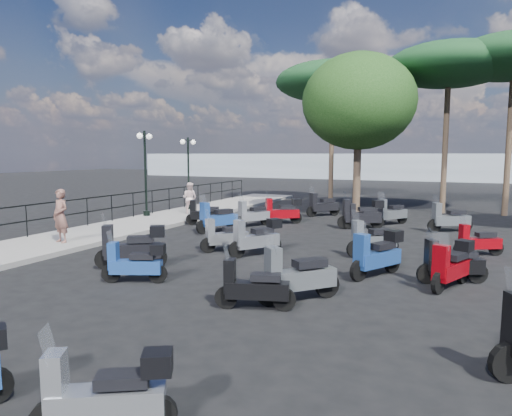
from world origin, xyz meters
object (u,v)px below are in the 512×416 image
at_px(scooter_14, 361,215).
at_px(scooter_25, 478,242).
at_px(broadleaf_tree, 359,102).
at_px(scooter_7, 225,237).
at_px(scooter_19, 377,255).
at_px(woman, 61,216).
at_px(scooter_13, 256,238).
at_px(scooter_9, 282,212).
at_px(scooter_17, 297,277).
at_px(scooter_21, 363,218).
at_px(scooter_24, 452,266).
at_px(scooter_10, 322,206).
at_px(scooter_2, 132,247).
at_px(scooter_20, 372,240).
at_px(scooter_6, 135,264).
at_px(lamp_post_2, 188,168).
at_px(scooter_26, 449,219).
at_px(pine_0, 449,66).
at_px(pine_2, 333,82).
at_px(scooter_3, 205,214).
at_px(pedestrian_far, 190,198).
at_px(scooter_12, 253,288).
at_px(scooter_4, 253,215).
at_px(scooter_18, 451,264).
at_px(scooter_15, 391,213).
at_px(scooter_16, 105,396).
at_px(lamp_post_1, 145,168).
at_px(scooter_8, 217,219).

xyz_separation_m(scooter_14, scooter_25, (4.07, -3.50, -0.15)).
distance_m(scooter_14, broadleaf_tree, 6.26).
relative_size(scooter_7, scooter_19, 0.80).
xyz_separation_m(woman, scooter_13, (6.16, 1.42, -0.48)).
bearing_deg(scooter_9, scooter_17, 167.71).
xyz_separation_m(scooter_21, scooter_24, (3.39, -7.29, 0.05)).
relative_size(scooter_10, scooter_24, 0.92).
bearing_deg(scooter_25, scooter_21, 19.86).
bearing_deg(scooter_2, scooter_20, -86.35).
distance_m(scooter_2, scooter_6, 1.42).
relative_size(lamp_post_2, scooter_25, 2.68).
bearing_deg(scooter_10, woman, 102.86).
bearing_deg(scooter_14, scooter_26, -109.67).
bearing_deg(pine_0, scooter_2, -113.85).
xyz_separation_m(scooter_21, pine_2, (-3.77, 9.06, 6.72)).
bearing_deg(scooter_3, pedestrian_far, 26.64).
height_order(scooter_12, scooter_24, scooter_24).
distance_m(scooter_24, pine_2, 19.05).
bearing_deg(scooter_19, pedestrian_far, -7.52).
bearing_deg(scooter_17, broadleaf_tree, -40.68).
bearing_deg(broadleaf_tree, scooter_12, -85.55).
bearing_deg(scooter_25, broadleaf_tree, 5.65).
xyz_separation_m(lamp_post_2, scooter_3, (3.06, -3.55, -1.75)).
bearing_deg(scooter_19, scooter_4, -15.42).
bearing_deg(lamp_post_2, scooter_18, -27.35).
height_order(scooter_18, scooter_26, scooter_26).
distance_m(scooter_15, scooter_16, 16.07).
height_order(scooter_16, scooter_19, scooter_19).
relative_size(scooter_3, pine_0, 0.20).
bearing_deg(scooter_9, scooter_6, 145.73).
distance_m(scooter_10, scooter_14, 3.76).
distance_m(woman, scooter_6, 5.34).
distance_m(lamp_post_1, scooter_20, 11.47).
distance_m(scooter_2, scooter_8, 5.71).
distance_m(scooter_2, scooter_26, 11.88).
xyz_separation_m(pedestrian_far, scooter_4, (3.94, -1.46, -0.41)).
bearing_deg(scooter_3, scooter_17, -157.73).
xyz_separation_m(woman, scooter_26, (11.13, 8.13, -0.50)).
height_order(scooter_3, pine_2, pine_2).
bearing_deg(scooter_14, pine_0, -52.30).
height_order(scooter_4, scooter_21, scooter_4).
bearing_deg(scooter_26, pine_2, 7.34).
distance_m(broadleaf_tree, pine_0, 4.99).
xyz_separation_m(lamp_post_2, scooter_15, (10.07, -0.25, -1.73)).
height_order(lamp_post_2, scooter_7, lamp_post_2).
bearing_deg(scooter_20, scooter_19, 149.76).
distance_m(scooter_6, scooter_8, 6.92).
distance_m(scooter_20, scooter_26, 5.69).
relative_size(scooter_2, scooter_20, 1.19).
height_order(scooter_20, broadleaf_tree, broadleaf_tree).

